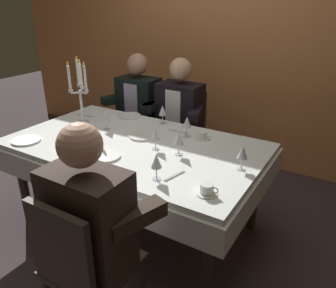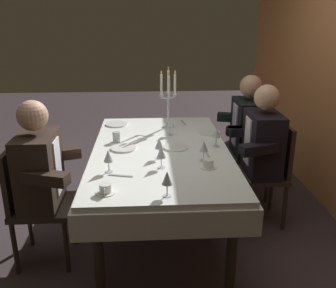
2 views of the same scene
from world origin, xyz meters
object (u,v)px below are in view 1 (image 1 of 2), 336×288
Objects in this scene: candelabra at (80,95)px; seated_diner_1 at (180,110)px; coffee_cup_0 at (202,136)px; wine_glass_6 at (106,116)px; coffee_cup_1 at (207,189)px; dinner_plate_0 at (106,156)px; wine_glass_2 at (155,134)px; wine_glass_0 at (242,153)px; water_tumbler_0 at (79,149)px; dinner_plate_1 at (26,140)px; wine_glass_3 at (156,162)px; dining_table at (135,157)px; dinner_plate_3 at (142,136)px; seated_diner_0 at (139,103)px; wine_glass_4 at (187,123)px; wine_glass_5 at (179,139)px; wine_glass_1 at (163,111)px; dinner_plate_2 at (130,116)px; seated_diner_2 at (88,220)px.

seated_diner_1 is at bearing 56.51° from candelabra.
candelabra is at bearing -167.48° from coffee_cup_0.
wine_glass_6 is 1.24× the size of coffee_cup_1.
dinner_plate_0 is 0.38m from wine_glass_2.
wine_glass_0 is 1.10m from water_tumbler_0.
dinner_plate_1 is 1.32× the size of wine_glass_3.
coffee_cup_0 is 1.00× the size of coffee_cup_1.
dinner_plate_1 is at bearing -157.08° from wine_glass_2.
dining_table is 9.21× the size of dinner_plate_3.
candelabra reaches higher than dining_table.
wine_glass_4 is at bearing -33.33° from seated_diner_0.
wine_glass_5 is 1.03m from seated_diner_1.
wine_glass_0 is at bearing 20.11° from water_tumbler_0.
dining_table is at bearing -85.11° from wine_glass_1.
wine_glass_0 and wine_glass_6 have the same top height.
dinner_plate_0 is at bearing -85.89° from seated_diner_1.
candelabra is at bearing 146.26° from dinner_plate_0.
candelabra is at bearing -92.04° from seated_diner_0.
dinner_plate_2 is 1.24× the size of wine_glass_4.
seated_diner_1 is at bearing 136.89° from wine_glass_0.
wine_glass_4 is 1.21m from seated_diner_2.
dinner_plate_3 is 1.09m from seated_diner_2.
water_tumbler_0 is (-0.18, -0.07, 0.04)m from dinner_plate_0.
seated_diner_0 is at bearing 148.44° from wine_glass_0.
candelabra is 0.70m from wine_glass_1.
dinner_plate_3 is (0.38, -0.33, 0.00)m from dinner_plate_2.
dinner_plate_2 is (0.22, 0.36, -0.25)m from candelabra.
wine_glass_2 reaches higher than dinner_plate_3.
dinner_plate_1 is 0.93m from dinner_plate_2.
wine_glass_5 is 0.75m from wine_glass_6.
seated_diner_1 is 1.00× the size of seated_diner_2.
seated_diner_1 is (-0.09, 1.19, -0.01)m from dinner_plate_0.
seated_diner_2 reaches higher than coffee_cup_1.
coffee_cup_1 is (0.33, 0.01, -0.09)m from wine_glass_3.
dining_table is 11.83× the size of wine_glass_4.
dinner_plate_0 is at bearing -88.34° from wine_glass_1.
seated_diner_1 reaches higher than wine_glass_1.
seated_diner_2 reaches higher than wine_glass_6.
dinner_plate_0 is 0.48m from wine_glass_3.
dinner_plate_1 is 1.32× the size of wine_glass_0.
wine_glass_1 is (0.58, 0.36, -0.14)m from candelabra.
wine_glass_2 is 1.00× the size of wine_glass_3.
seated_diner_0 is (-0.55, 0.42, -0.12)m from wine_glass_1.
dinner_plate_3 is at bearing 69.99° from water_tumbler_0.
dinner_plate_1 is at bearing -178.56° from wine_glass_3.
coffee_cup_1 is (0.77, -0.37, 0.15)m from dining_table.
candelabra is 3.52× the size of wine_glass_3.
wine_glass_1 reaches higher than dining_table.
wine_glass_4 is at bearing 13.13° from candelabra.
seated_diner_2 is at bearing -85.64° from wine_glass_4.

